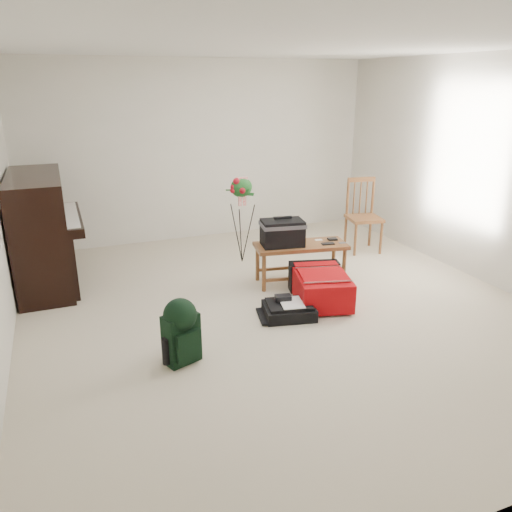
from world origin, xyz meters
name	(u,v)px	position (x,y,z in m)	size (l,w,h in m)	color
floor	(280,309)	(0.00, 0.00, 0.00)	(5.00, 5.50, 0.01)	beige
ceiling	(285,44)	(0.00, 0.00, 2.50)	(5.00, 5.50, 0.01)	white
wall_back	(202,151)	(0.00, 2.75, 1.25)	(5.00, 0.04, 2.50)	silver
wall_right	(486,171)	(2.50, 0.00, 1.25)	(0.04, 5.50, 2.50)	silver
piano	(42,233)	(-2.19, 1.60, 0.60)	(0.71, 1.50, 1.25)	black
bench	(289,237)	(0.35, 0.56, 0.56)	(1.09, 0.58, 0.79)	brown
dining_chair	(363,216)	(1.80, 1.31, 0.48)	(0.49, 0.49, 0.98)	brown
red_suitcase	(318,284)	(0.46, 0.06, 0.18)	(0.70, 0.89, 0.33)	#BC080D
black_duffel	(289,309)	(0.01, -0.19, 0.07)	(0.56, 0.48, 0.20)	black
green_backpack	(181,328)	(-1.17, -0.62, 0.31)	(0.32, 0.30, 0.56)	black
flower_stand	(242,220)	(0.12, 1.47, 0.55)	(0.36, 0.36, 1.12)	black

